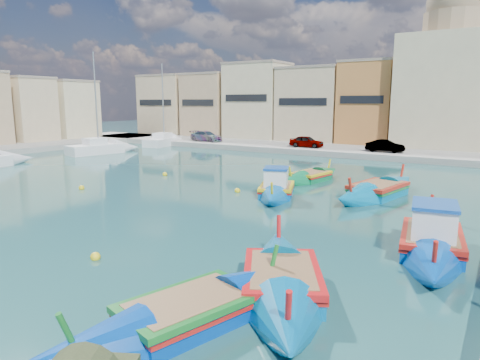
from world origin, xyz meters
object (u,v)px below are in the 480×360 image
Objects in this scene: luzzu_turquoise_cabin at (432,242)px; luzzu_green at (311,177)px; yacht_north at (170,141)px; yacht_midnorth at (110,149)px; luzzu_blue_south at (190,314)px; luzzu_blue_cabin at (277,190)px; church_block at (450,75)px; luzzu_cyan_mid at (378,192)px; luzzu_cyan_south at (282,284)px.

luzzu_turquoise_cabin is 14.80m from luzzu_green.
yacht_midnorth reaches higher than yacht_north.
luzzu_blue_cabin is at bearing 109.06° from luzzu_blue_south.
luzzu_green is (-5.61, -25.09, -8.17)m from church_block.
luzzu_blue_south is 46.78m from yacht_north.
luzzu_turquoise_cabin reaches higher than luzzu_blue_cabin.
luzzu_cyan_mid is (-4.19, 8.60, -0.08)m from luzzu_turquoise_cabin.
church_block is 32.26m from luzzu_blue_cabin.
luzzu_green is at bearing 104.48° from luzzu_blue_south.
luzzu_turquoise_cabin reaches higher than luzzu_blue_south.
luzzu_blue_cabin is 5.67m from luzzu_green.
church_block is 2.19× the size of luzzu_blue_south.
luzzu_turquoise_cabin is at bearing -49.53° from luzzu_green.
luzzu_cyan_mid is at bearing 89.45° from luzzu_blue_south.
luzzu_cyan_south is (0.81, -42.55, -8.12)m from church_block.
luzzu_blue_south is at bearing -70.94° from luzzu_blue_cabin.
yacht_north is at bearing 131.84° from luzzu_blue_south.
luzzu_blue_south reaches higher than luzzu_green.
yacht_north is at bearing 151.26° from luzzu_cyan_mid.
luzzu_cyan_mid is at bearing 116.01° from luzzu_turquoise_cabin.
luzzu_blue_south is at bearing -48.16° from yacht_north.
luzzu_cyan_mid is (-0.20, -27.76, -8.12)m from church_block.
luzzu_blue_cabin is 0.92× the size of luzzu_cyan_south.
church_block reaches higher than luzzu_green.
yacht_north is 0.96× the size of yacht_midnorth.
luzzu_blue_south is (-0.37, -45.40, -8.15)m from church_block.
luzzu_cyan_mid is at bearing -26.22° from luzzu_green.
luzzu_cyan_mid is 1.13× the size of luzzu_cyan_south.
church_block is 2.45× the size of luzzu_blue_cabin.
yacht_north reaches higher than luzzu_cyan_south.
church_block is 1.97× the size of luzzu_turquoise_cabin.
yacht_midnorth is (-31.88, 21.55, 0.17)m from luzzu_cyan_south.
luzzu_cyan_south is 0.77× the size of yacht_north.
yacht_midnorth reaches higher than luzzu_turquoise_cabin.
church_block is 43.32m from luzzu_cyan_south.
yacht_north is (-31.38, 17.21, 0.14)m from luzzu_cyan_mid.
yacht_north is at bearing 142.30° from luzzu_blue_cabin.
luzzu_cyan_mid is at bearing -12.35° from yacht_midnorth.
luzzu_blue_cabin is 33.05m from yacht_north.
luzzu_green is at bearing -9.13° from yacht_midnorth.
luzzu_blue_cabin is 0.67× the size of yacht_midnorth.
yacht_midnorth is at bearing -87.23° from yacht_north.
luzzu_blue_cabin reaches higher than luzzu_cyan_south.
luzzu_blue_south is 0.79× the size of yacht_north.
luzzu_blue_south is 1.03× the size of luzzu_cyan_south.
yacht_north is at bearing 135.35° from luzzu_cyan_south.
luzzu_blue_south is (5.06, -14.64, -0.07)m from luzzu_blue_cabin.
yacht_midnorth is at bearing -145.95° from church_block.
luzzu_turquoise_cabin is 38.28m from yacht_midnorth.
luzzu_cyan_south is (1.01, -14.79, -0.01)m from luzzu_cyan_mid.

